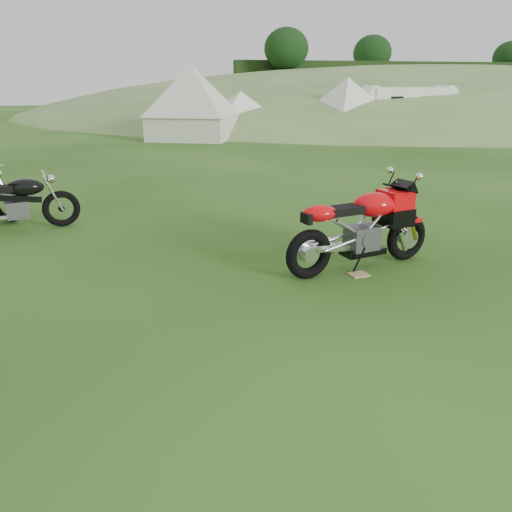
{
  "coord_description": "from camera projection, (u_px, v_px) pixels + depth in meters",
  "views": [
    {
      "loc": [
        -1.4,
        -4.73,
        2.44
      ],
      "look_at": [
        -0.33,
        0.4,
        0.62
      ],
      "focal_mm": 35.0,
      "sensor_mm": 36.0,
      "label": 1
    }
  ],
  "objects": [
    {
      "name": "ground",
      "position": [
        293.0,
        319.0,
        5.44
      ],
      "size": [
        120.0,
        120.0,
        0.0
      ],
      "primitive_type": "plane",
      "color": "#1E3F0D",
      "rests_on": "ground"
    },
    {
      "name": "hillside",
      "position": [
        423.0,
        110.0,
        47.04
      ],
      "size": [
        80.0,
        64.0,
        8.0
      ],
      "primitive_type": "ellipsoid",
      "color": "#557D40",
      "rests_on": "ground"
    },
    {
      "name": "hedgerow",
      "position": [
        423.0,
        110.0,
        47.04
      ],
      "size": [
        36.0,
        1.2,
        8.6
      ],
      "primitive_type": null,
      "color": "black",
      "rests_on": "ground"
    },
    {
      "name": "sport_motorcycle",
      "position": [
        362.0,
        222.0,
        6.73
      ],
      "size": [
        2.28,
        1.1,
        1.33
      ],
      "primitive_type": null,
      "rotation": [
        0.0,
        0.0,
        0.26
      ],
      "color": "red",
      "rests_on": "ground"
    },
    {
      "name": "plywood_board",
      "position": [
        359.0,
        274.0,
        6.68
      ],
      "size": [
        0.28,
        0.24,
        0.02
      ],
      "primitive_type": "cube",
      "rotation": [
        0.0,
        0.0,
        0.18
      ],
      "color": "tan",
      "rests_on": "ground"
    },
    {
      "name": "vintage_moto_b",
      "position": [
        15.0,
        202.0,
        8.48
      ],
      "size": [
        2.06,
        0.97,
        1.06
      ],
      "primitive_type": null,
      "rotation": [
        0.0,
        0.0,
        0.26
      ],
      "color": "black",
      "rests_on": "ground"
    },
    {
      "name": "tent_left",
      "position": [
        193.0,
        105.0,
        22.49
      ],
      "size": [
        4.49,
        4.49,
        2.97
      ],
      "primitive_type": null,
      "rotation": [
        0.0,
        0.0,
        -0.39
      ],
      "color": "beige",
      "rests_on": "ground"
    },
    {
      "name": "tent_mid",
      "position": [
        241.0,
        110.0,
        25.61
      ],
      "size": [
        3.01,
        3.01,
        2.27
      ],
      "primitive_type": null,
      "rotation": [
        0.0,
        0.0,
        0.16
      ],
      "color": "white",
      "rests_on": "ground"
    },
    {
      "name": "tent_right",
      "position": [
        347.0,
        106.0,
        25.05
      ],
      "size": [
        3.97,
        3.97,
        2.69
      ],
      "primitive_type": null,
      "rotation": [
        0.0,
        0.0,
        0.35
      ],
      "color": "white",
      "rests_on": "ground"
    },
    {
      "name": "caravan",
      "position": [
        406.0,
        109.0,
        25.98
      ],
      "size": [
        5.05,
        2.59,
        2.28
      ],
      "primitive_type": null,
      "rotation": [
        0.0,
        0.0,
        -0.09
      ],
      "color": "white",
      "rests_on": "ground"
    }
  ]
}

